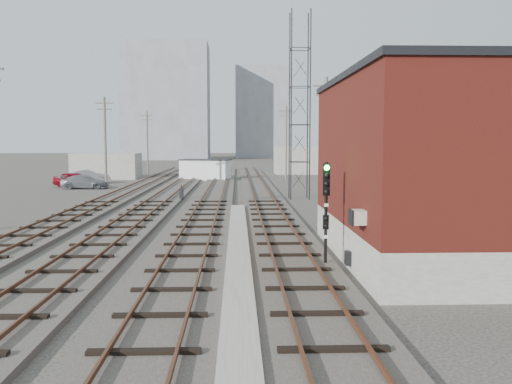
{
  "coord_description": "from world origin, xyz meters",
  "views": [
    {
      "loc": [
        0.47,
        -8.85,
        4.62
      ],
      "look_at": [
        1.37,
        17.27,
        2.2
      ],
      "focal_mm": 38.0,
      "sensor_mm": 36.0,
      "label": 1
    }
  ],
  "objects_px": {
    "signal_mast": "(326,207)",
    "switch_stand": "(181,194)",
    "site_trailer": "(205,170)",
    "car_grey": "(85,182)",
    "car_silver": "(88,177)",
    "car_red": "(75,180)"
  },
  "relations": [
    {
      "from": "car_red",
      "to": "car_grey",
      "type": "height_order",
      "value": "car_red"
    },
    {
      "from": "site_trailer",
      "to": "car_grey",
      "type": "xyz_separation_m",
      "value": [
        -11.24,
        -11.71,
        -0.61
      ]
    },
    {
      "from": "car_grey",
      "to": "site_trailer",
      "type": "bearing_deg",
      "value": -41.99
    },
    {
      "from": "site_trailer",
      "to": "switch_stand",
      "type": "bearing_deg",
      "value": -74.87
    },
    {
      "from": "signal_mast",
      "to": "switch_stand",
      "type": "xyz_separation_m",
      "value": [
        -7.61,
        22.82,
        -1.69
      ]
    },
    {
      "from": "switch_stand",
      "to": "car_silver",
      "type": "relative_size",
      "value": 0.26
    },
    {
      "from": "switch_stand",
      "to": "site_trailer",
      "type": "height_order",
      "value": "site_trailer"
    },
    {
      "from": "car_silver",
      "to": "car_grey",
      "type": "relative_size",
      "value": 1.04
    },
    {
      "from": "site_trailer",
      "to": "car_red",
      "type": "bearing_deg",
      "value": -127.06
    },
    {
      "from": "signal_mast",
      "to": "switch_stand",
      "type": "relative_size",
      "value": 3.16
    },
    {
      "from": "car_red",
      "to": "car_silver",
      "type": "height_order",
      "value": "car_silver"
    },
    {
      "from": "signal_mast",
      "to": "car_grey",
      "type": "bearing_deg",
      "value": 118.03
    },
    {
      "from": "signal_mast",
      "to": "car_red",
      "type": "relative_size",
      "value": 0.87
    },
    {
      "from": "signal_mast",
      "to": "car_grey",
      "type": "height_order",
      "value": "signal_mast"
    },
    {
      "from": "switch_stand",
      "to": "car_silver",
      "type": "distance_m",
      "value": 21.94
    },
    {
      "from": "signal_mast",
      "to": "car_silver",
      "type": "xyz_separation_m",
      "value": [
        -19.82,
        41.05,
        -1.48
      ]
    },
    {
      "from": "signal_mast",
      "to": "site_trailer",
      "type": "relative_size",
      "value": 0.6
    },
    {
      "from": "switch_stand",
      "to": "car_silver",
      "type": "xyz_separation_m",
      "value": [
        -12.21,
        18.23,
        0.21
      ]
    },
    {
      "from": "signal_mast",
      "to": "car_silver",
      "type": "distance_m",
      "value": 45.61
    },
    {
      "from": "switch_stand",
      "to": "car_grey",
      "type": "bearing_deg",
      "value": 138.1
    },
    {
      "from": "switch_stand",
      "to": "car_red",
      "type": "xyz_separation_m",
      "value": [
        -12.34,
        13.8,
        0.18
      ]
    },
    {
      "from": "car_grey",
      "to": "car_silver",
      "type": "bearing_deg",
      "value": 14.43
    }
  ]
}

